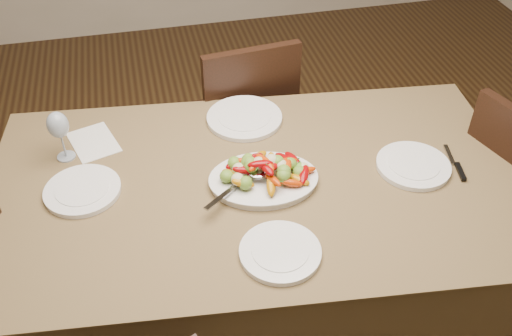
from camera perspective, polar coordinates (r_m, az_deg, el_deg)
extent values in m
cube|color=brown|center=(2.23, 0.00, -8.67)|extent=(1.94, 1.23, 0.76)
ellipsoid|color=white|center=(1.94, 0.75, -1.31)|extent=(0.39, 0.30, 0.02)
cylinder|color=white|center=(2.00, -16.95, -2.17)|extent=(0.26, 0.26, 0.02)
cylinder|color=white|center=(2.08, 15.45, 0.22)|extent=(0.26, 0.26, 0.02)
cylinder|color=white|center=(2.23, -1.17, 5.01)|extent=(0.29, 0.29, 0.02)
cylinder|color=white|center=(1.72, 2.43, -8.42)|extent=(0.25, 0.25, 0.02)
cube|color=silver|center=(2.21, -15.93, 2.50)|extent=(0.21, 0.25, 0.00)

